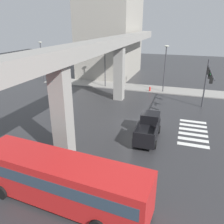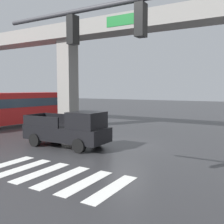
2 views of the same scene
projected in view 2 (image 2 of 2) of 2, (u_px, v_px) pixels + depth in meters
name	position (u px, v px, depth m)	size (l,w,h in m)	color
ground_plane	(125.00, 145.00, 15.39)	(120.00, 120.00, 0.00)	#2D2D30
crosswalk_stripes	(52.00, 175.00, 10.10)	(6.05, 2.80, 0.01)	silver
elevated_overpass	(153.00, 31.00, 18.20)	(54.97, 2.05, 8.72)	gray
pickup_truck	(70.00, 130.00, 14.90)	(5.14, 2.17, 2.08)	black
city_bus	(8.00, 107.00, 22.90)	(3.37, 10.96, 2.99)	red
traffic_signal_mast	(185.00, 37.00, 6.04)	(8.69, 0.32, 6.20)	#38383D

